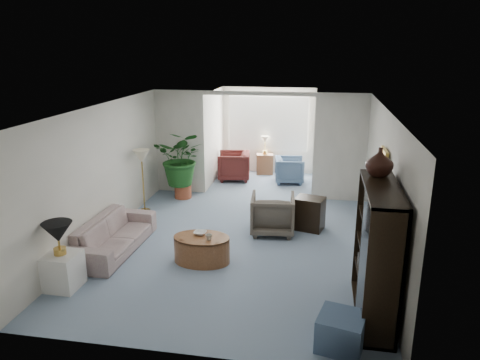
% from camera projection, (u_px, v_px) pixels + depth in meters
% --- Properties ---
extents(floor, '(6.00, 6.00, 0.00)m').
position_uv_depth(floor, '(234.00, 248.00, 8.22)').
color(floor, '#859AAF').
rests_on(floor, ground).
extents(sunroom_floor, '(2.60, 2.60, 0.00)m').
position_uv_depth(sunroom_floor, '(263.00, 182.00, 12.08)').
color(sunroom_floor, '#859AAF').
rests_on(sunroom_floor, ground).
extents(back_pier_left, '(1.20, 0.12, 2.50)m').
position_uv_depth(back_pier_left, '(180.00, 142.00, 11.00)').
color(back_pier_left, silver).
rests_on(back_pier_left, ground).
extents(back_pier_right, '(1.20, 0.12, 2.50)m').
position_uv_depth(back_pier_right, '(340.00, 148.00, 10.37)').
color(back_pier_right, silver).
rests_on(back_pier_right, ground).
extents(back_header, '(2.60, 0.12, 0.10)m').
position_uv_depth(back_header, '(258.00, 94.00, 10.34)').
color(back_header, silver).
rests_on(back_header, back_pier_left).
extents(window_pane, '(2.20, 0.02, 1.50)m').
position_uv_depth(window_pane, '(268.00, 124.00, 12.70)').
color(window_pane, white).
extents(window_blinds, '(2.20, 0.02, 1.50)m').
position_uv_depth(window_blinds, '(268.00, 124.00, 12.67)').
color(window_blinds, white).
extents(framed_picture, '(0.04, 0.50, 0.40)m').
position_uv_depth(framed_picture, '(385.00, 164.00, 7.22)').
color(framed_picture, '#B9AF94').
extents(sofa, '(0.84, 2.04, 0.59)m').
position_uv_depth(sofa, '(114.00, 235.00, 8.04)').
color(sofa, '#B8AE9B').
rests_on(sofa, ground).
extents(end_table, '(0.51, 0.51, 0.55)m').
position_uv_depth(end_table, '(62.00, 271.00, 6.80)').
color(end_table, white).
rests_on(end_table, ground).
extents(table_lamp, '(0.44, 0.44, 0.30)m').
position_uv_depth(table_lamp, '(58.00, 232.00, 6.62)').
color(table_lamp, black).
rests_on(table_lamp, end_table).
extents(floor_lamp, '(0.36, 0.36, 0.28)m').
position_uv_depth(floor_lamp, '(141.00, 156.00, 9.63)').
color(floor_lamp, '#F4E8C2').
rests_on(floor_lamp, ground).
extents(coffee_table, '(1.05, 1.05, 0.45)m').
position_uv_depth(coffee_table, '(202.00, 249.00, 7.63)').
color(coffee_table, brown).
rests_on(coffee_table, ground).
extents(coffee_bowl, '(0.23, 0.23, 0.05)m').
position_uv_depth(coffee_bowl, '(200.00, 233.00, 7.66)').
color(coffee_bowl, silver).
rests_on(coffee_bowl, coffee_table).
extents(coffee_cup, '(0.12, 0.12, 0.10)m').
position_uv_depth(coffee_cup, '(209.00, 237.00, 7.43)').
color(coffee_cup, '#B7B1A0').
rests_on(coffee_cup, coffee_table).
extents(wingback_chair, '(0.89, 0.91, 0.77)m').
position_uv_depth(wingback_chair, '(273.00, 214.00, 8.78)').
color(wingback_chair, '#5D5349').
rests_on(wingback_chair, ground).
extents(side_table_dark, '(0.64, 0.56, 0.65)m').
position_uv_depth(side_table_dark, '(309.00, 213.00, 8.96)').
color(side_table_dark, black).
rests_on(side_table_dark, ground).
extents(entertainment_cabinet, '(0.44, 1.63, 1.81)m').
position_uv_depth(entertainment_cabinet, '(377.00, 253.00, 5.95)').
color(entertainment_cabinet, black).
rests_on(entertainment_cabinet, ground).
extents(cabinet_urn, '(0.37, 0.37, 0.39)m').
position_uv_depth(cabinet_urn, '(380.00, 162.00, 6.11)').
color(cabinet_urn, black).
rests_on(cabinet_urn, entertainment_cabinet).
extents(ottoman, '(0.64, 0.64, 0.43)m').
position_uv_depth(ottoman, '(341.00, 331.00, 5.47)').
color(ottoman, slate).
rests_on(ottoman, ground).
extents(plant_pot, '(0.40, 0.40, 0.32)m').
position_uv_depth(plant_pot, '(183.00, 191.00, 10.85)').
color(plant_pot, '#A54D2F').
rests_on(plant_pot, ground).
extents(house_plant, '(1.18, 1.03, 1.32)m').
position_uv_depth(house_plant, '(182.00, 158.00, 10.61)').
color(house_plant, '#1C4F1B').
rests_on(house_plant, plant_pot).
extents(sunroom_chair_blue, '(0.84, 0.82, 0.68)m').
position_uv_depth(sunroom_chair_blue, '(289.00, 170.00, 12.00)').
color(sunroom_chair_blue, slate).
rests_on(sunroom_chair_blue, ground).
extents(sunroom_chair_maroon, '(0.94, 0.92, 0.76)m').
position_uv_depth(sunroom_chair_maroon, '(234.00, 166.00, 12.24)').
color(sunroom_chair_maroon, '#581E1E').
rests_on(sunroom_chair_maroon, ground).
extents(sunroom_table, '(0.51, 0.42, 0.57)m').
position_uv_depth(sunroom_table, '(265.00, 164.00, 12.85)').
color(sunroom_table, brown).
rests_on(sunroom_table, ground).
extents(shelf_clutter, '(0.30, 1.05, 1.06)m').
position_uv_depth(shelf_clutter, '(375.00, 255.00, 5.73)').
color(shelf_clutter, '#2A2420').
rests_on(shelf_clutter, entertainment_cabinet).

